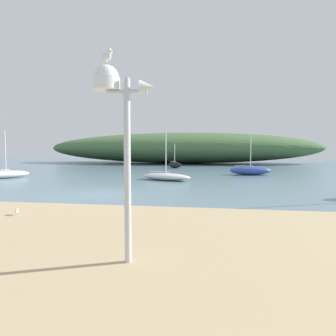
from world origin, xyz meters
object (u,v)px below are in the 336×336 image
Objects in this scene: seagull_on_radar at (107,56)px; seagull_upper_strand at (17,211)px; sailboat_mid_channel at (250,170)px; sailboat_west_reach at (175,165)px; sailboat_outer_mooring at (6,174)px; mast_structure at (115,103)px; sailboat_far_left at (166,176)px.

seagull_on_radar reaches higher than seagull_upper_strand.
sailboat_mid_channel is 11.62m from sailboat_west_reach.
sailboat_outer_mooring is 15.60m from seagull_upper_strand.
mast_structure is 0.84× the size of sailboat_far_left.
sailboat_far_left reaches higher than seagull_upper_strand.
sailboat_far_left is 15.85× the size of seagull_upper_strand.
mast_structure is 20.86m from sailboat_outer_mooring.
seagull_upper_strand is (-4.11, 3.03, -3.49)m from seagull_on_radar.
mast_structure is at bearing 4.63° from seagull_on_radar.
seagull_on_radar is 16.05m from sailboat_far_left.
mast_structure is at bearing -46.72° from sailboat_outer_mooring.
sailboat_far_left is (-1.52, 15.58, -3.55)m from seagull_on_radar.
seagull_upper_strand is at bearing 143.59° from seagull_on_radar.
mast_structure is 21.67m from sailboat_mid_channel.
mast_structure reaches higher than seagull_upper_strand.
seagull_on_radar reaches higher than sailboat_outer_mooring.
sailboat_mid_channel is at bearing -47.64° from sailboat_west_reach.
sailboat_west_reach is (-7.83, 8.59, -0.01)m from sailboat_mid_channel.
sailboat_west_reach is at bearing 95.56° from mast_structure.
seagull_on_radar is 0.11× the size of sailboat_west_reach.
sailboat_far_left is (-6.62, -5.36, -0.13)m from sailboat_mid_channel.
mast_structure is 29.77m from sailboat_west_reach.
seagull_upper_strand is at bearing -101.68° from sailboat_far_left.
mast_structure is 1.18× the size of sailboat_west_reach.
sailboat_mid_channel reaches higher than seagull_upper_strand.
seagull_upper_strand is at bearing 144.61° from mast_structure.
mast_structure is at bearing -84.44° from sailboat_west_reach.
sailboat_mid_channel is 20.14m from seagull_upper_strand.
mast_structure is 5.87m from seagull_upper_strand.
sailboat_mid_channel is at bearing 62.77° from seagull_upper_strand.
sailboat_mid_channel is 8.52m from sailboat_far_left.
seagull_on_radar is at bearing -84.43° from sailboat_far_left.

